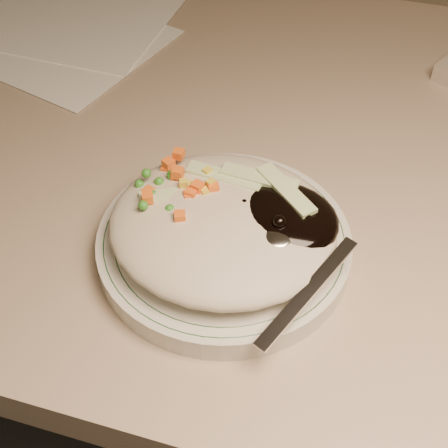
# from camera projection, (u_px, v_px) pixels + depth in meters

# --- Properties ---
(desk) EXTENTS (1.40, 0.70, 0.74)m
(desk) POSITION_uv_depth(u_px,v_px,m) (297.00, 266.00, 0.80)
(desk) COLOR tan
(desk) RESTS_ON ground
(plate) EXTENTS (0.22, 0.22, 0.02)m
(plate) POSITION_uv_depth(u_px,v_px,m) (224.00, 244.00, 0.55)
(plate) COLOR silver
(plate) RESTS_ON desk
(plate_rim) EXTENTS (0.21, 0.21, 0.00)m
(plate_rim) POSITION_uv_depth(u_px,v_px,m) (224.00, 237.00, 0.54)
(plate_rim) COLOR #144723
(plate_rim) RESTS_ON plate
(meal) EXTENTS (0.21, 0.19, 0.05)m
(meal) POSITION_uv_depth(u_px,v_px,m) (229.00, 221.00, 0.52)
(meal) COLOR beige
(meal) RESTS_ON plate
(papers) EXTENTS (0.42, 0.34, 0.00)m
(papers) POSITION_uv_depth(u_px,v_px,m) (31.00, 29.00, 0.82)
(papers) COLOR white
(papers) RESTS_ON desk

